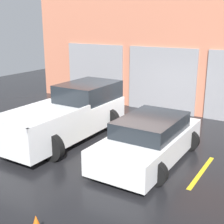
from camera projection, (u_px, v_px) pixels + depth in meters
name	position (u px, v px, depth m)	size (l,w,h in m)	color
ground_plane	(134.00, 130.00, 11.78)	(28.00, 28.00, 0.00)	black
shophouse_building	(169.00, 54.00, 13.75)	(14.43, 0.68, 5.25)	#D17A5B
pickup_truck	(70.00, 114.00, 10.91)	(2.43, 5.08, 1.76)	white
sedan_white	(150.00, 140.00, 9.15)	(2.21, 4.21, 1.29)	white
parking_stripe_far_left	(33.00, 131.00, 11.71)	(0.12, 2.20, 0.01)	gold
parking_stripe_left	(104.00, 148.00, 10.10)	(0.12, 2.20, 0.01)	gold
parking_stripe_centre	(201.00, 172.00, 8.50)	(0.12, 2.20, 0.01)	gold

